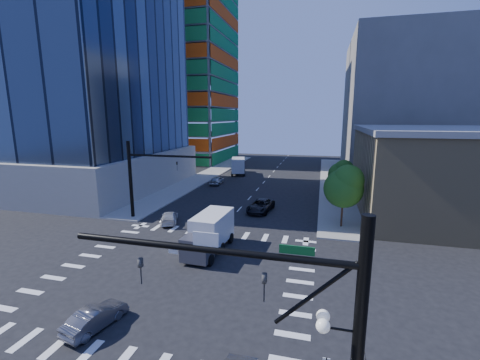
% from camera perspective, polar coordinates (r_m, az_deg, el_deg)
% --- Properties ---
extents(ground, '(160.00, 160.00, 0.00)m').
position_cam_1_polar(ground, '(26.15, -10.48, -16.05)').
color(ground, black).
rests_on(ground, ground).
extents(road_markings, '(20.00, 20.00, 0.01)m').
position_cam_1_polar(road_markings, '(26.15, -10.48, -16.04)').
color(road_markings, silver).
rests_on(road_markings, ground).
extents(sidewalk_ne, '(5.00, 60.00, 0.15)m').
position_cam_1_polar(sidewalk_ne, '(62.14, 16.36, -0.16)').
color(sidewalk_ne, gray).
rests_on(sidewalk_ne, ground).
extents(sidewalk_nw, '(5.00, 60.00, 0.15)m').
position_cam_1_polar(sidewalk_nw, '(66.09, -5.82, 0.91)').
color(sidewalk_nw, gray).
rests_on(sidewalk_nw, ground).
extents(construction_building, '(25.16, 34.50, 70.60)m').
position_cam_1_polar(construction_building, '(91.86, -10.41, 19.06)').
color(construction_building, gray).
rests_on(construction_building, ground).
extents(commercial_building, '(20.50, 22.50, 10.60)m').
position_cam_1_polar(commercial_building, '(45.94, 33.16, 1.17)').
color(commercial_building, '#9E8A5C').
rests_on(commercial_building, ground).
extents(bg_building_ne, '(24.00, 30.00, 28.00)m').
position_cam_1_polar(bg_building_ne, '(77.84, 27.57, 11.58)').
color(bg_building_ne, slate).
rests_on(bg_building_ne, ground).
extents(signal_mast_se, '(10.51, 2.48, 9.00)m').
position_cam_1_polar(signal_mast_se, '(11.73, 15.48, -25.34)').
color(signal_mast_se, black).
rests_on(signal_mast_se, sidewalk_se).
extents(signal_mast_nw, '(10.20, 0.40, 9.00)m').
position_cam_1_polar(signal_mast_nw, '(38.72, -17.11, 1.23)').
color(signal_mast_nw, black).
rests_on(signal_mast_nw, sidewalk_nw).
extents(tree_south, '(4.16, 4.16, 6.82)m').
position_cam_1_polar(tree_south, '(35.69, 18.17, -0.98)').
color(tree_south, '#382316').
rests_on(tree_south, sidewalk_ne).
extents(tree_north, '(3.54, 3.52, 5.78)m').
position_cam_1_polar(tree_north, '(47.61, 17.62, 1.16)').
color(tree_north, '#382316').
rests_on(tree_north, sidewalk_ne).
extents(car_nb_far, '(3.14, 5.68, 1.50)m').
position_cam_1_polar(car_nb_far, '(40.89, 3.70, -4.59)').
color(car_nb_far, black).
rests_on(car_nb_far, ground).
extents(car_sb_near, '(3.24, 4.69, 1.26)m').
position_cam_1_polar(car_sb_near, '(37.56, -12.48, -6.49)').
color(car_sb_near, silver).
rests_on(car_sb_near, ground).
extents(car_sb_mid, '(1.85, 4.37, 1.48)m').
position_cam_1_polar(car_sb_mid, '(57.08, -4.13, -0.04)').
color(car_sb_mid, '#AAAEB2').
rests_on(car_sb_mid, ground).
extents(car_sb_cross, '(2.09, 4.00, 1.25)m').
position_cam_1_polar(car_sb_cross, '(21.57, -24.30, -21.40)').
color(car_sb_cross, '#57565B').
rests_on(car_sb_cross, ground).
extents(box_truck_near, '(2.98, 6.38, 3.28)m').
position_cam_1_polar(box_truck_near, '(28.95, -5.68, -9.98)').
color(box_truck_near, black).
rests_on(box_truck_near, ground).
extents(box_truck_far, '(4.28, 7.02, 3.43)m').
position_cam_1_polar(box_truck_far, '(67.17, -0.31, 2.38)').
color(box_truck_far, black).
rests_on(box_truck_far, ground).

